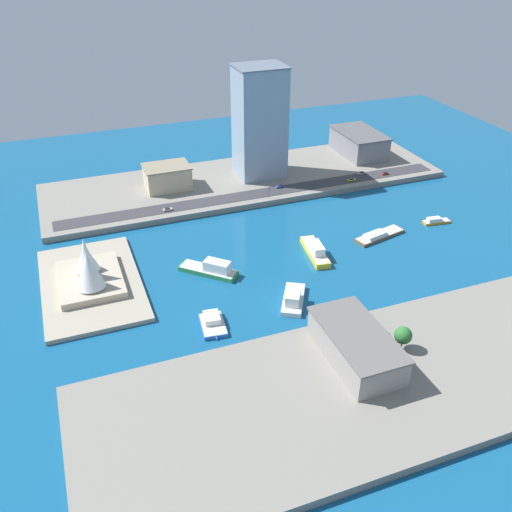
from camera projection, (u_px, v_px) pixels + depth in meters
The scene contains 23 objects.
ground_plane at pixel (307, 253), 271.44m from camera, with size 440.00×440.00×0.00m, color #145684.
quay_west at pixel (415, 371), 198.79m from camera, with size 70.00×240.00×3.27m, color gray.
quay_east at pixel (245, 181), 342.38m from camera, with size 70.00×240.00×3.27m, color gray.
peninsula_point at pixel (91, 284), 247.22m from camera, with size 71.31×42.22×2.00m, color #A89E89.
road_strip at pixel (259, 194), 322.26m from camera, with size 11.77×228.00×0.15m, color #38383D.
water_taxi_orange at pixel (436, 221), 297.87m from camera, with size 6.42×15.62×3.17m.
ferry_yellow_fast at pixel (315, 250), 269.09m from camera, with size 30.07×10.87×6.94m.
catamaran_blue at pixel (213, 323), 222.55m from camera, with size 17.37×11.25×4.28m.
ferry_white_commuter at pixel (293, 298), 235.29m from camera, with size 23.57×18.36×6.90m.
barge_flat_brown at pixel (379, 235), 284.46m from camera, with size 13.89×29.78×3.26m.
ferry_green_doubledeck at pixel (212, 269), 254.69m from camera, with size 24.60×25.35×7.23m.
office_block_beige at pixel (167, 177), 325.97m from camera, with size 19.34×26.46×13.68m.
tower_tall_glass at pixel (260, 122), 329.98m from camera, with size 24.03×28.96×65.42m.
warehouse_low_gray at pixel (359, 143), 372.92m from camera, with size 41.04×25.11×15.12m.
carpark_squat_concrete at pixel (356, 346), 199.30m from camera, with size 40.60×20.37×11.61m.
hatchback_blue at pixel (280, 186), 328.73m from camera, with size 2.06×4.39×1.68m.
pickup_red at pixel (385, 173), 345.49m from camera, with size 1.80×4.39×1.66m.
taxi_yellow_cab at pixel (351, 180), 337.13m from camera, with size 1.97×5.21×1.67m.
sedan_silver at pixel (361, 173), 345.83m from camera, with size 2.06×4.63×1.58m.
van_white at pixel (168, 209), 303.11m from camera, with size 2.06×4.91×1.54m.
traffic_light_waterfront at pixel (269, 191), 315.25m from camera, with size 0.36×0.36×6.50m.
opera_landmark at pixel (88, 269), 241.92m from camera, with size 36.20×27.10×21.95m.
park_tree_cluster at pixel (394, 346), 199.37m from camera, with size 18.19×20.31×9.38m.
Camera 1 is at (-208.71, 105.65, 139.94)m, focal length 39.26 mm.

